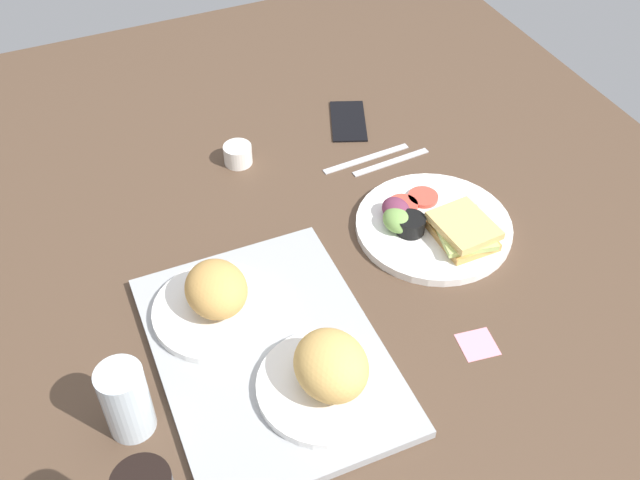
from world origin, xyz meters
The scene contains 11 objects.
ground_plane centered at (0.00, 0.00, -1.50)cm, with size 190.00×150.00×3.00cm, color #4C3828.
serving_tray centered at (-14.45, 18.76, 0.80)cm, with size 45.00×33.00×1.60cm, color #9EA0A3.
bread_plate_near centered at (-24.56, 13.26, 5.41)cm, with size 20.16×20.16×9.64cm.
bread_plate_far centered at (-4.24, 23.47, 4.94)cm, with size 20.30×20.30×9.01cm.
plate_with_salad centered at (-0.41, -18.06, 1.72)cm, with size 28.09×28.09×5.40cm.
drinking_glass centered at (-18.06, 40.79, 6.13)cm, with size 6.61×6.61×12.27cm, color silver.
espresso_cup centered at (32.57, 7.31, 2.00)cm, with size 5.60×5.60×4.00cm, color silver.
fork centered at (20.25, -20.48, 0.25)cm, with size 17.00×1.40×0.50cm, color #B7B7BC.
knife centered at (23.25, -16.48, 0.25)cm, with size 19.00×1.40×0.50cm, color #B7B7BC.
cell_phone centered at (36.28, -18.62, 0.40)cm, with size 14.40×7.20×0.80cm, color black.
sticky_note centered at (-25.53, -11.77, 0.06)cm, with size 5.60×5.60×0.12cm, color pink.
Camera 1 is at (-81.55, 39.70, 93.25)cm, focal length 42.03 mm.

